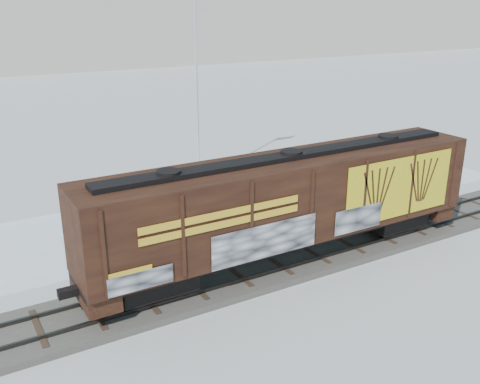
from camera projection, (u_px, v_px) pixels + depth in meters
ground at (275, 268)px, 23.54m from camera, size 500.00×500.00×0.00m
rail_track at (276, 265)px, 23.50m from camera, size 50.00×3.40×0.43m
parking_strip at (200, 213)px, 29.64m from camera, size 40.00×8.00×0.03m
hopper_railcar at (290, 201)px, 22.83m from camera, size 18.34×3.06×4.72m
flagpole at (199, 109)px, 33.34m from camera, size 2.30×0.90×12.71m
car_silver at (188, 204)px, 28.59m from camera, size 5.31×3.08×1.70m
car_white at (219, 194)px, 30.09m from camera, size 5.22×2.79×1.63m
car_dark at (328, 188)px, 31.44m from camera, size 4.86×2.06×1.40m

